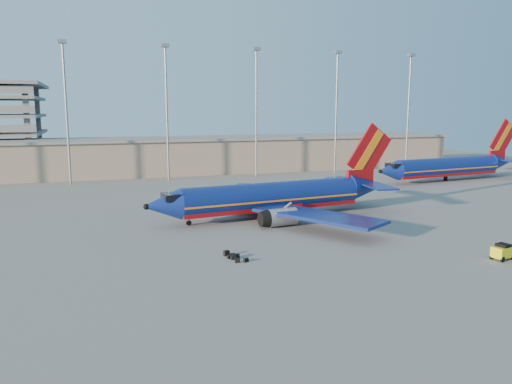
% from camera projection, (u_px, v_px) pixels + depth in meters
% --- Properties ---
extents(ground, '(220.00, 220.00, 0.00)m').
position_uv_depth(ground, '(258.00, 224.00, 66.70)').
color(ground, slate).
rests_on(ground, ground).
extents(terminal_building, '(122.00, 16.00, 8.50)m').
position_uv_depth(terminal_building, '(222.00, 154.00, 123.41)').
color(terminal_building, gray).
rests_on(terminal_building, ground).
extents(light_mast_row, '(101.60, 1.60, 28.65)m').
position_uv_depth(light_mast_row, '(213.00, 98.00, 108.44)').
color(light_mast_row, gray).
rests_on(light_mast_row, ground).
extents(aircraft_main, '(38.87, 37.20, 13.18)m').
position_uv_depth(aircraft_main, '(277.00, 197.00, 71.05)').
color(aircraft_main, navy).
rests_on(aircraft_main, ground).
extents(aircraft_second, '(38.66, 14.98, 13.11)m').
position_uv_depth(aircraft_second, '(450.00, 167.00, 107.00)').
color(aircraft_second, navy).
rests_on(aircraft_second, ground).
extents(baggage_tug, '(2.55, 1.86, 1.66)m').
position_uv_depth(baggage_tug, '(503.00, 251.00, 51.05)').
color(baggage_tug, yellow).
rests_on(baggage_tug, ground).
extents(luggage_pile, '(1.92, 3.31, 0.54)m').
position_uv_depth(luggage_pile, '(233.00, 257.00, 51.38)').
color(luggage_pile, black).
rests_on(luggage_pile, ground).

